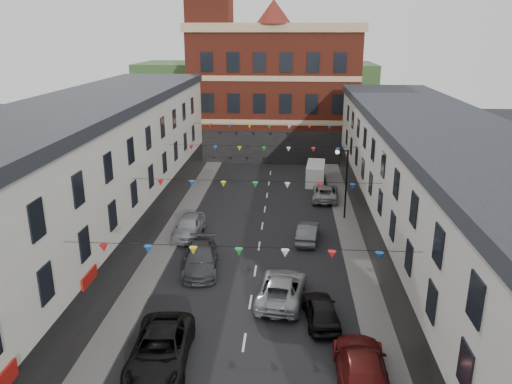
% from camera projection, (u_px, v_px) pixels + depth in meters
% --- Properties ---
extents(ground, '(160.00, 160.00, 0.00)m').
position_uv_depth(ground, '(250.00, 302.00, 29.12)').
color(ground, black).
rests_on(ground, ground).
extents(pavement_left, '(1.80, 64.00, 0.15)m').
position_uv_depth(pavement_left, '(144.00, 281.00, 31.46)').
color(pavement_left, '#605E5B').
rests_on(pavement_left, ground).
extents(pavement_right, '(1.80, 64.00, 0.15)m').
position_uv_depth(pavement_right, '(365.00, 288.00, 30.54)').
color(pavement_right, '#605E5B').
rests_on(pavement_right, ground).
extents(terrace_left, '(8.40, 56.00, 10.70)m').
position_uv_depth(terrace_left, '(51.00, 205.00, 29.21)').
color(terrace_left, beige).
rests_on(terrace_left, ground).
extents(terrace_right, '(8.40, 56.00, 9.70)m').
position_uv_depth(terrace_right, '(462.00, 224.00, 27.81)').
color(terrace_right, '#BCB9B0').
rests_on(terrace_right, ground).
extents(civic_building, '(20.60, 13.30, 18.50)m').
position_uv_depth(civic_building, '(274.00, 89.00, 62.66)').
color(civic_building, maroon).
rests_on(civic_building, ground).
extents(clock_tower, '(5.60, 5.60, 30.00)m').
position_uv_depth(clock_tower, '(210.00, 33.00, 58.28)').
color(clock_tower, maroon).
rests_on(clock_tower, ground).
extents(distant_hill, '(40.00, 14.00, 10.00)m').
position_uv_depth(distant_hill, '(256.00, 92.00, 86.73)').
color(distant_hill, '#2B4F25').
rests_on(distant_hill, ground).
extents(street_lamp, '(1.10, 0.36, 6.00)m').
position_uv_depth(street_lamp, '(344.00, 175.00, 40.79)').
color(street_lamp, black).
rests_on(street_lamp, ground).
extents(car_left_c, '(3.08, 6.03, 1.63)m').
position_uv_depth(car_left_c, '(160.00, 349.00, 23.44)').
color(car_left_c, black).
rests_on(car_left_c, ground).
extents(car_left_d, '(2.74, 5.57, 1.56)m').
position_uv_depth(car_left_d, '(201.00, 259.00, 32.90)').
color(car_left_d, '#3C3F44').
rests_on(car_left_d, ground).
extents(car_left_e, '(2.11, 4.84, 1.62)m').
position_uv_depth(car_left_e, '(189.00, 226.00, 38.29)').
color(car_left_e, '#999AA2').
rests_on(car_left_e, ground).
extents(car_right_c, '(2.42, 5.73, 1.65)m').
position_uv_depth(car_right_c, '(362.00, 368.00, 22.13)').
color(car_right_c, maroon).
rests_on(car_right_c, ground).
extents(car_right_d, '(2.17, 4.38, 1.44)m').
position_uv_depth(car_right_d, '(321.00, 310.00, 26.91)').
color(car_right_d, black).
rests_on(car_right_d, ground).
extents(car_right_e, '(1.99, 4.36, 1.39)m').
position_uv_depth(car_right_e, '(308.00, 232.00, 37.49)').
color(car_right_e, '#55595E').
rests_on(car_right_e, ground).
extents(car_right_f, '(2.65, 5.15, 1.39)m').
position_uv_depth(car_right_f, '(325.00, 192.00, 46.71)').
color(car_right_f, '#989A9D').
rests_on(car_right_f, ground).
extents(moving_car, '(3.18, 5.75, 1.52)m').
position_uv_depth(moving_car, '(282.00, 288.00, 29.13)').
color(moving_car, '#9EA1A5').
rests_on(moving_car, ground).
extents(white_van, '(2.19, 4.81, 2.07)m').
position_uv_depth(white_van, '(315.00, 173.00, 51.78)').
color(white_van, white).
rests_on(white_van, ground).
extents(pedestrian, '(0.79, 0.65, 1.86)m').
position_uv_depth(pedestrian, '(212.00, 252.00, 33.57)').
color(pedestrian, black).
rests_on(pedestrian, ground).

